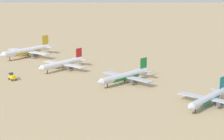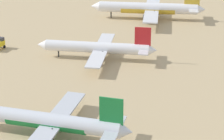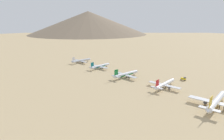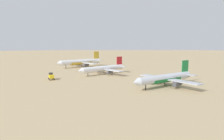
# 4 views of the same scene
# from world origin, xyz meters

# --- Properties ---
(ground_plane) EXTENTS (1800.00, 1800.00, 0.00)m
(ground_plane) POSITION_xyz_m (0.00, 0.00, 0.00)
(ground_plane) COLOR tan
(parked_jet_0) EXTENTS (48.51, 39.52, 13.98)m
(parked_jet_0) POSITION_xyz_m (-8.75, -100.37, 4.65)
(parked_jet_0) COLOR white
(parked_jet_0) RESTS_ON ground
(parked_jet_1) EXTENTS (40.06, 32.59, 11.55)m
(parked_jet_1) POSITION_xyz_m (0.67, -50.56, 3.89)
(parked_jet_1) COLOR white
(parked_jet_1) RESTS_ON ground
(parked_jet_2) EXTENTS (40.78, 33.09, 11.77)m
(parked_jet_2) POSITION_xyz_m (-0.27, -0.87, 3.91)
(parked_jet_2) COLOR silver
(parked_jet_2) RESTS_ON ground
(parked_jet_3) EXTENTS (36.92, 29.99, 10.65)m
(parked_jet_3) POSITION_xyz_m (5.39, 51.80, 3.54)
(parked_jet_3) COLOR silver
(parked_jet_3) RESTS_ON ground
(service_truck) EXTENTS (3.49, 5.52, 3.90)m
(service_truck) POSITION_xyz_m (36.86, -51.64, 2.08)
(service_truck) COLOR yellow
(service_truck) RESTS_ON ground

